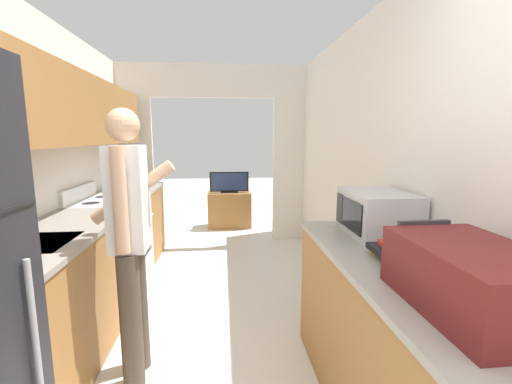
{
  "coord_description": "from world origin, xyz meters",
  "views": [
    {
      "loc": [
        0.12,
        -0.48,
        1.52
      ],
      "look_at": [
        0.43,
        2.65,
        1.01
      ],
      "focal_mm": 24.0,
      "sensor_mm": 36.0,
      "label": 1
    }
  ],
  "objects_px": {
    "book_stack": "(400,253)",
    "television": "(229,183)",
    "person": "(130,239)",
    "microwave": "(377,213)",
    "tv_cabinet": "(230,209)",
    "knife": "(122,191)",
    "range_oven": "(113,243)",
    "suitcase": "(472,278)"
  },
  "relations": [
    {
      "from": "book_stack",
      "to": "television",
      "type": "relative_size",
      "value": 0.48
    },
    {
      "from": "person",
      "to": "television",
      "type": "relative_size",
      "value": 2.62
    },
    {
      "from": "microwave",
      "to": "book_stack",
      "type": "bearing_deg",
      "value": -100.99
    },
    {
      "from": "microwave",
      "to": "tv_cabinet",
      "type": "relative_size",
      "value": 0.7
    },
    {
      "from": "television",
      "to": "knife",
      "type": "bearing_deg",
      "value": -126.11
    },
    {
      "from": "range_oven",
      "to": "television",
      "type": "relative_size",
      "value": 1.63
    },
    {
      "from": "person",
      "to": "microwave",
      "type": "xyz_separation_m",
      "value": [
        1.54,
        -0.03,
        0.14
      ]
    },
    {
      "from": "microwave",
      "to": "television",
      "type": "xyz_separation_m",
      "value": [
        -0.87,
        3.61,
        -0.28
      ]
    },
    {
      "from": "tv_cabinet",
      "to": "television",
      "type": "height_order",
      "value": "television"
    },
    {
      "from": "suitcase",
      "to": "tv_cabinet",
      "type": "height_order",
      "value": "suitcase"
    },
    {
      "from": "suitcase",
      "to": "television",
      "type": "relative_size",
      "value": 0.97
    },
    {
      "from": "suitcase",
      "to": "microwave",
      "type": "bearing_deg",
      "value": 84.42
    },
    {
      "from": "range_oven",
      "to": "knife",
      "type": "relative_size",
      "value": 3.2
    },
    {
      "from": "microwave",
      "to": "knife",
      "type": "relative_size",
      "value": 1.53
    },
    {
      "from": "person",
      "to": "book_stack",
      "type": "distance_m",
      "value": 1.53
    },
    {
      "from": "knife",
      "to": "suitcase",
      "type": "bearing_deg",
      "value": -43.75
    },
    {
      "from": "range_oven",
      "to": "book_stack",
      "type": "relative_size",
      "value": 3.4
    },
    {
      "from": "tv_cabinet",
      "to": "microwave",
      "type": "bearing_deg",
      "value": -76.62
    },
    {
      "from": "tv_cabinet",
      "to": "knife",
      "type": "height_order",
      "value": "knife"
    },
    {
      "from": "range_oven",
      "to": "microwave",
      "type": "bearing_deg",
      "value": -34.16
    },
    {
      "from": "book_stack",
      "to": "television",
      "type": "xyz_separation_m",
      "value": [
        -0.78,
        4.07,
        -0.18
      ]
    },
    {
      "from": "book_stack",
      "to": "tv_cabinet",
      "type": "height_order",
      "value": "book_stack"
    },
    {
      "from": "person",
      "to": "television",
      "type": "distance_m",
      "value": 3.65
    },
    {
      "from": "range_oven",
      "to": "person",
      "type": "height_order",
      "value": "person"
    },
    {
      "from": "knife",
      "to": "book_stack",
      "type": "bearing_deg",
      "value": -38.35
    },
    {
      "from": "person",
      "to": "television",
      "type": "height_order",
      "value": "person"
    },
    {
      "from": "suitcase",
      "to": "knife",
      "type": "distance_m",
      "value": 3.51
    },
    {
      "from": "person",
      "to": "microwave",
      "type": "relative_size",
      "value": 3.37
    },
    {
      "from": "book_stack",
      "to": "knife",
      "type": "bearing_deg",
      "value": 130.46
    },
    {
      "from": "tv_cabinet",
      "to": "knife",
      "type": "xyz_separation_m",
      "value": [
        -1.24,
        -1.74,
        0.62
      ]
    },
    {
      "from": "book_stack",
      "to": "range_oven",
      "type": "bearing_deg",
      "value": 136.84
    },
    {
      "from": "book_stack",
      "to": "tv_cabinet",
      "type": "distance_m",
      "value": 4.24
    },
    {
      "from": "person",
      "to": "book_stack",
      "type": "height_order",
      "value": "person"
    },
    {
      "from": "microwave",
      "to": "tv_cabinet",
      "type": "xyz_separation_m",
      "value": [
        -0.87,
        3.66,
        -0.75
      ]
    },
    {
      "from": "microwave",
      "to": "book_stack",
      "type": "distance_m",
      "value": 0.48
    },
    {
      "from": "tv_cabinet",
      "to": "television",
      "type": "distance_m",
      "value": 0.47
    },
    {
      "from": "person",
      "to": "knife",
      "type": "height_order",
      "value": "person"
    },
    {
      "from": "range_oven",
      "to": "suitcase",
      "type": "relative_size",
      "value": 1.68
    },
    {
      "from": "book_stack",
      "to": "knife",
      "type": "height_order",
      "value": "book_stack"
    },
    {
      "from": "range_oven",
      "to": "knife",
      "type": "height_order",
      "value": "range_oven"
    },
    {
      "from": "range_oven",
      "to": "microwave",
      "type": "relative_size",
      "value": 2.09
    },
    {
      "from": "person",
      "to": "tv_cabinet",
      "type": "bearing_deg",
      "value": -10.87
    }
  ]
}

